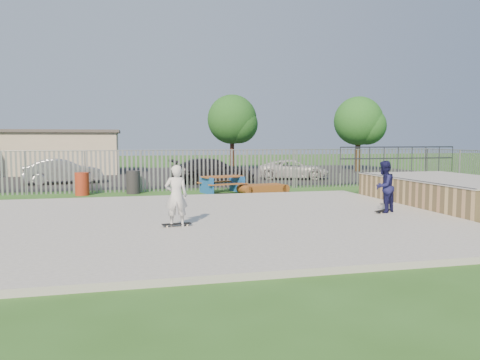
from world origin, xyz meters
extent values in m
plane|color=#2B551D|center=(0.00, 0.00, 0.00)|extent=(120.00, 120.00, 0.00)
cube|color=gray|center=(0.00, 0.00, 0.07)|extent=(15.00, 12.00, 0.15)
cube|color=tan|center=(9.50, 1.00, 0.53)|extent=(4.00, 7.00, 1.05)
cube|color=#9E9E99|center=(9.50, 1.00, 1.07)|extent=(4.05, 7.05, 0.04)
cylinder|color=#383A3F|center=(7.52, 1.00, 1.08)|extent=(0.06, 7.00, 0.06)
cube|color=brown|center=(2.06, 7.61, 0.78)|extent=(2.04, 1.20, 0.06)
cube|color=brown|center=(2.22, 6.99, 0.47)|extent=(1.93, 0.77, 0.05)
cube|color=brown|center=(1.90, 8.23, 0.47)|extent=(1.93, 0.77, 0.05)
cube|color=#16509B|center=(2.06, 7.61, 0.39)|extent=(2.02, 1.87, 0.79)
cube|color=brown|center=(3.97, 7.22, 0.20)|extent=(2.12, 1.35, 0.39)
cylinder|color=maroon|center=(-4.27, 8.16, 0.52)|extent=(0.62, 0.62, 1.04)
cylinder|color=#242326|center=(-2.02, 8.34, 0.53)|extent=(0.64, 0.64, 1.07)
cube|color=black|center=(0.00, 19.00, 0.01)|extent=(40.00, 18.00, 0.02)
imported|color=silver|center=(-5.85, 14.16, 0.72)|extent=(4.48, 2.37, 1.40)
imported|color=black|center=(2.51, 12.56, 0.73)|extent=(4.97, 2.24, 1.41)
imported|color=silver|center=(7.91, 13.89, 0.63)|extent=(4.78, 3.19, 1.22)
cube|color=beige|center=(-8.00, 23.00, 1.50)|extent=(10.00, 6.00, 3.00)
cube|color=#4C4742|center=(-8.00, 23.00, 3.10)|extent=(10.40, 6.40, 0.20)
cylinder|color=#43261B|center=(5.96, 22.96, 1.76)|extent=(0.34, 0.34, 3.53)
sphere|color=#1E4F1B|center=(5.96, 22.96, 4.12)|extent=(3.95, 3.95, 3.95)
cylinder|color=#3E2E19|center=(15.29, 19.55, 1.69)|extent=(0.41, 0.41, 3.38)
sphere|color=#20561D|center=(15.29, 19.55, 3.95)|extent=(3.79, 3.79, 3.79)
cube|color=black|center=(5.85, -0.32, 0.21)|extent=(0.79, 0.59, 0.02)
cube|color=black|center=(-0.97, -1.20, 0.21)|extent=(0.82, 0.29, 0.02)
imported|color=#141541|center=(5.85, -0.32, 0.99)|extent=(1.03, 0.97, 1.69)
imported|color=silver|center=(-0.97, -1.20, 0.99)|extent=(0.64, 0.44, 1.69)
camera|label=1|loc=(-2.23, -13.92, 2.53)|focal=35.00mm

